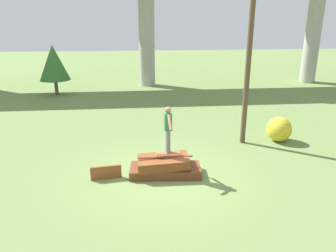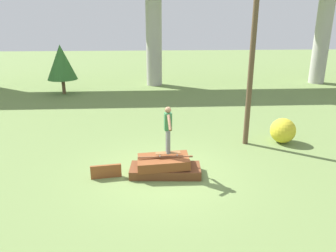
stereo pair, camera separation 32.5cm
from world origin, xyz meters
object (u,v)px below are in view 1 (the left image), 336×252
at_px(skateboard, 168,153).
at_px(tree_behind_left, 54,63).
at_px(utility_pole, 252,19).
at_px(skater, 168,127).
at_px(bush_yellow_flowering, 279,129).

relative_size(skateboard, tree_behind_left, 0.25).
bearing_deg(utility_pole, skater, -142.87).
height_order(skateboard, skater, skater).
bearing_deg(tree_behind_left, utility_pole, -45.58).
relative_size(skateboard, bush_yellow_flowering, 0.81).
xyz_separation_m(skateboard, bush_yellow_flowering, (4.65, 2.42, -0.22)).
bearing_deg(skater, skateboard, 0.00).
height_order(skateboard, utility_pole, utility_pole).
xyz_separation_m(skater, utility_pole, (3.18, 2.40, 3.07)).
xyz_separation_m(utility_pole, tree_behind_left, (-9.13, 9.32, -2.62)).
distance_m(skater, tree_behind_left, 13.16).
bearing_deg(skateboard, bush_yellow_flowering, 27.56).
height_order(tree_behind_left, bush_yellow_flowering, tree_behind_left).
height_order(utility_pole, bush_yellow_flowering, utility_pole).
relative_size(skater, bush_yellow_flowering, 1.50).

